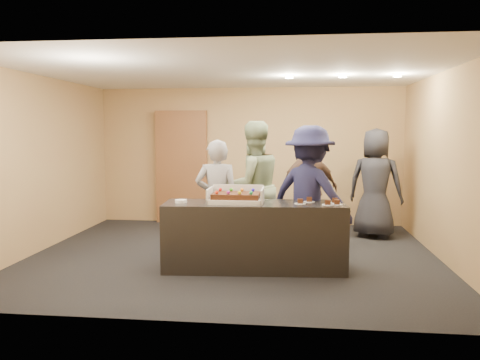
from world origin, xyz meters
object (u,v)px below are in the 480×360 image
Objects in this scene: person_navy_man at (310,194)px; person_dark_suit at (375,183)px; serving_counter at (254,236)px; sheet_cake at (236,195)px; person_server_grey at (217,200)px; person_brown_extra at (309,190)px; plate_stack at (181,201)px; cake_box at (236,199)px; person_sage_man at (253,187)px; storage_cabinet at (182,167)px.

person_dark_suit is (1.19, 1.68, -0.01)m from person_navy_man.
serving_counter is 1.01m from person_navy_man.
sheet_cake reaches higher than serving_counter.
sheet_cake is 0.57m from person_server_grey.
person_brown_extra is (1.34, 1.12, 0.02)m from person_server_grey.
person_brown_extra is at bearing 43.62° from plate_stack.
person_sage_man reaches higher than cake_box.
person_server_grey is at bearing 30.82° from person_navy_man.
person_navy_man is (0.74, 0.45, 0.51)m from serving_counter.
person_sage_man is 1.05× the size of person_dark_suit.
person_navy_man is at bearing 23.15° from cake_box.
serving_counter is at bearing 69.37° from person_dark_suit.
person_brown_extra is (2.49, -1.51, -0.24)m from storage_cabinet.
serving_counter is at bearing 5.35° from plate_stack.
serving_counter is 1.06× the size of storage_cabinet.
cake_box is 4.61× the size of plate_stack.
storage_cabinet is 2.92m from person_brown_extra.
cake_box is 0.36× the size of person_sage_man.
person_navy_man is (0.85, -0.48, -0.04)m from person_sage_man.
plate_stack is at bearing 48.30° from person_navy_man.
person_sage_man is at bearing 49.56° from plate_stack.
cake_box is at bearing 65.59° from person_dark_suit.
serving_counter is at bearing 61.97° from person_navy_man.
person_server_grey is at bearing 138.11° from serving_counter.
cake_box is at bearing 53.98° from person_navy_man.
storage_cabinet is 1.13× the size of person_sage_man.
person_server_grey is 0.90× the size of person_navy_man.
person_navy_man is at bearing 24.45° from sheet_cake.
person_sage_man is 0.97m from person_navy_man.
serving_counter is 3.31× the size of cake_box.
cake_box reaches higher than plate_stack.
serving_counter is 1.20× the size of person_sage_man.
cake_box is at bearing 52.50° from person_sage_man.
storage_cabinet reaches higher than sheet_cake.
sheet_cake is 1.87m from person_brown_extra.
person_server_grey is 3.02m from person_dark_suit.
person_dark_suit is at bearing -14.60° from storage_cabinet.
person_server_grey reaches higher than cake_box.
person_brown_extra is (1.01, 1.57, -0.11)m from sheet_cake.
person_brown_extra is at bearing 57.16° from sheet_cake.
storage_cabinet reaches higher than plate_stack.
person_navy_man reaches higher than person_brown_extra.
serving_counter is 1.09m from person_sage_man.
person_server_grey is (-0.33, 0.42, -0.08)m from cake_box.
serving_counter is at bearing -0.00° from sheet_cake.
storage_cabinet is 3.78m from person_dark_suit.
person_navy_man is at bearing -46.85° from storage_cabinet.
person_dark_suit is at bearing 43.97° from serving_counter.
person_dark_suit is (1.16, 0.56, 0.06)m from person_brown_extra.
cake_box reaches higher than serving_counter.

